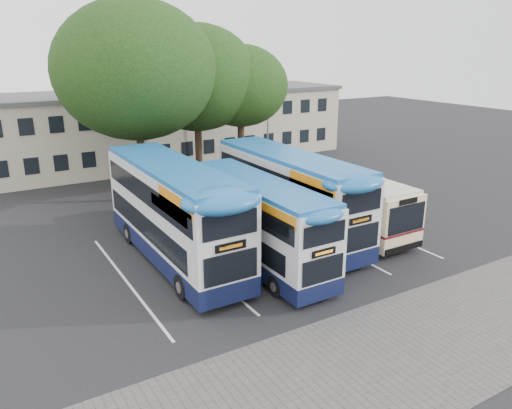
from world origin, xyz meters
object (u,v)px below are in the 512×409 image
Objects in this scene: lamp_post at (268,107)px; bus_dd_right at (289,192)px; tree_mid at (196,78)px; bus_dd_mid at (257,218)px; tree_right at (240,86)px; tree_left at (135,70)px; bus_single at (334,195)px; bus_dd_left at (173,209)px.

bus_dd_right is at bearing -118.31° from lamp_post.
tree_mid is 1.16× the size of bus_dd_mid.
tree_right is 1.02× the size of bus_dd_mid.
tree_right is at bearing 63.66° from bus_dd_mid.
tree_right is at bearing 5.13° from tree_left.
tree_right reaches higher than bus_dd_right.
bus_single is at bearing 19.55° from bus_dd_mid.
bus_dd_right is 3.43m from bus_single.
tree_left reaches higher than bus_dd_mid.
tree_left is 7.98m from tree_right.
lamp_post is 0.71× the size of tree_left.
bus_single is (9.72, -0.01, -0.82)m from bus_dd_left.
bus_dd_left is 6.38m from bus_dd_right.
bus_dd_left is 1.16× the size of bus_dd_mid.
tree_mid is 1.14× the size of tree_right.
tree_mid is (4.68, 1.33, -0.68)m from tree_left.
tree_right is 15.31m from bus_dd_left.
bus_dd_left reaches higher than bus_dd_right.
tree_left is (-12.08, -3.70, 3.35)m from lamp_post.
lamp_post is 0.79× the size of tree_mid.
lamp_post is 0.92× the size of bus_dd_mid.
tree_left is 1.30× the size of bus_dd_mid.
bus_dd_mid is at bearing -84.13° from tree_left.
tree_mid is at bearing 76.23° from bus_dd_mid.
tree_mid is 1.00× the size of bus_dd_left.
lamp_post is 8.22m from tree_mid.
bus_dd_left is at bearing 177.55° from bus_dd_right.
tree_mid is at bearing 15.82° from tree_left.
lamp_post is 16.30m from bus_dd_right.
bus_dd_left reaches higher than bus_dd_mid.
tree_mid is 15.29m from bus_dd_mid.
bus_dd_mid is at bearing -35.84° from bus_dd_left.
bus_dd_right is at bearing -2.45° from bus_dd_left.
bus_single is (6.50, 2.31, -0.46)m from bus_dd_mid.
tree_mid reaches higher than lamp_post.
tree_mid is at bearing -162.21° from lamp_post.
tree_left is 1.16× the size of bus_dd_right.
bus_single is at bearing -90.23° from tree_right.
tree_right is (-4.25, -3.00, 2.03)m from lamp_post.
bus_dd_right is (-7.63, -14.17, -2.56)m from lamp_post.
bus_dd_mid is at bearing -103.77° from tree_mid.
bus_dd_mid is (1.29, -12.52, -6.18)m from tree_left.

